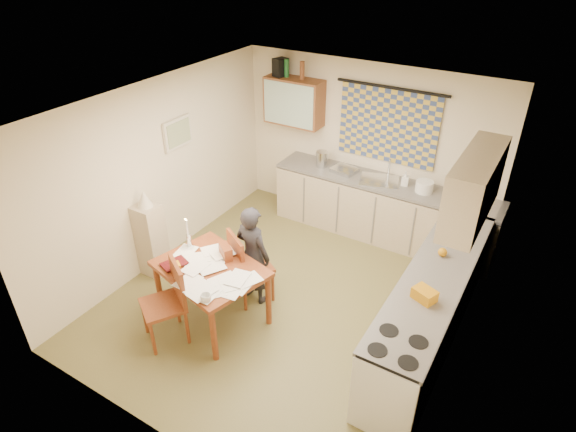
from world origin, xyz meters
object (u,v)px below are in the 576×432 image
Objects in this scene: stove at (392,382)px; dining_table at (213,292)px; shelf_stand at (151,240)px; counter_back at (381,210)px; person at (253,255)px; counter_right at (431,307)px; chair_far at (251,278)px.

stove is 2.30m from dining_table.
stove is 0.89× the size of shelf_stand.
person is at bearing -110.89° from counter_back.
dining_table is at bearing -110.92° from counter_back.
chair_far is at bearing -167.84° from counter_right.
counter_back is 2.12m from counter_right.
stove is 0.69× the size of person.
shelf_stand is (-3.54, -0.70, 0.06)m from counter_right.
counter_back is at bearing 126.32° from counter_right.
person is 1.28× the size of shelf_stand.
person reaches higher than shelf_stand.
person reaches higher than counter_back.
stove is at bearing -66.61° from counter_back.
shelf_stand is (-1.43, -0.24, 0.21)m from chair_far.
chair_far is at bearing 9.55° from shelf_stand.
counter_back is 3.17m from stove.
counter_right is at bearing -162.59° from person.
person reaches higher than stove.
shelf_stand is at bearing -133.49° from counter_back.
person is at bearing 160.10° from stove.
person is at bearing -130.21° from chair_far.
chair_far is (0.18, 0.53, -0.08)m from dining_table.
counter_back is 1.12× the size of counter_right.
shelf_stand reaches higher than dining_table.
shelf_stand is at bearing 171.94° from stove.
chair_far is at bearing 24.30° from person.
dining_table is 1.29m from shelf_stand.
counter_right is at bearing -53.68° from counter_back.
stove is 0.66× the size of dining_table.
counter_back is 3.32m from shelf_stand.
stove is at bearing 9.18° from dining_table.
stove is (0.00, -1.20, 0.01)m from counter_right.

